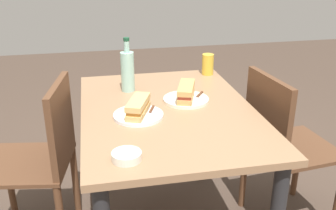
{
  "coord_description": "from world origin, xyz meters",
  "views": [
    {
      "loc": [
        1.63,
        -0.33,
        1.44
      ],
      "look_at": [
        0.0,
        0.0,
        0.75
      ],
      "focal_mm": 41.42,
      "sensor_mm": 36.0,
      "label": 1
    }
  ],
  "objects_px": {
    "plate_near": "(186,100)",
    "knife_near": "(197,97)",
    "chair_near": "(44,156)",
    "plate_far": "(138,115)",
    "beer_glass": "(208,64)",
    "olive_bowl": "(127,156)",
    "baguette_sandwich_far": "(138,107)",
    "dining_table": "(168,131)",
    "water_bottle": "(128,70)",
    "chair_far": "(281,143)",
    "baguette_sandwich_near": "(186,92)",
    "knife_far": "(150,113)"
  },
  "relations": [
    {
      "from": "plate_near",
      "to": "knife_near",
      "type": "relative_size",
      "value": 1.45
    },
    {
      "from": "chair_near",
      "to": "plate_far",
      "type": "bearing_deg",
      "value": 70.28
    },
    {
      "from": "beer_glass",
      "to": "olive_bowl",
      "type": "height_order",
      "value": "beer_glass"
    },
    {
      "from": "baguette_sandwich_far",
      "to": "olive_bowl",
      "type": "distance_m",
      "value": 0.37
    },
    {
      "from": "dining_table",
      "to": "knife_near",
      "type": "xyz_separation_m",
      "value": [
        -0.07,
        0.16,
        0.13
      ]
    },
    {
      "from": "chair_near",
      "to": "water_bottle",
      "type": "relative_size",
      "value": 3.08
    },
    {
      "from": "chair_far",
      "to": "beer_glass",
      "type": "xyz_separation_m",
      "value": [
        -0.48,
        -0.26,
        0.3
      ]
    },
    {
      "from": "beer_glass",
      "to": "plate_far",
      "type": "bearing_deg",
      "value": -42.32
    },
    {
      "from": "dining_table",
      "to": "knife_near",
      "type": "bearing_deg",
      "value": 114.52
    },
    {
      "from": "plate_near",
      "to": "beer_glass",
      "type": "distance_m",
      "value": 0.45
    },
    {
      "from": "plate_near",
      "to": "plate_far",
      "type": "relative_size",
      "value": 1.0
    },
    {
      "from": "knife_near",
      "to": "chair_near",
      "type": "bearing_deg",
      "value": -91.98
    },
    {
      "from": "plate_near",
      "to": "dining_table",
      "type": "bearing_deg",
      "value": -52.96
    },
    {
      "from": "plate_far",
      "to": "water_bottle",
      "type": "xyz_separation_m",
      "value": [
        -0.35,
        -0.01,
        0.1
      ]
    },
    {
      "from": "beer_glass",
      "to": "chair_near",
      "type": "bearing_deg",
      "value": -68.46
    },
    {
      "from": "baguette_sandwich_near",
      "to": "water_bottle",
      "type": "height_order",
      "value": "water_bottle"
    },
    {
      "from": "water_bottle",
      "to": "knife_far",
      "type": "bearing_deg",
      "value": 9.4
    },
    {
      "from": "baguette_sandwich_far",
      "to": "plate_far",
      "type": "bearing_deg",
      "value": 180.0
    },
    {
      "from": "plate_near",
      "to": "olive_bowl",
      "type": "bearing_deg",
      "value": -34.3
    },
    {
      "from": "olive_bowl",
      "to": "plate_far",
      "type": "bearing_deg",
      "value": 166.11
    },
    {
      "from": "knife_near",
      "to": "dining_table",
      "type": "bearing_deg",
      "value": -65.48
    },
    {
      "from": "dining_table",
      "to": "chair_far",
      "type": "height_order",
      "value": "chair_far"
    },
    {
      "from": "chair_near",
      "to": "beer_glass",
      "type": "bearing_deg",
      "value": 111.54
    },
    {
      "from": "chair_far",
      "to": "baguette_sandwich_far",
      "type": "height_order",
      "value": "chair_far"
    },
    {
      "from": "beer_glass",
      "to": "olive_bowl",
      "type": "distance_m",
      "value": 1.06
    },
    {
      "from": "plate_far",
      "to": "beer_glass",
      "type": "xyz_separation_m",
      "value": [
        -0.53,
        0.48,
        0.05
      ]
    },
    {
      "from": "chair_far",
      "to": "knife_near",
      "type": "bearing_deg",
      "value": -100.75
    },
    {
      "from": "plate_near",
      "to": "knife_near",
      "type": "height_order",
      "value": "knife_near"
    },
    {
      "from": "baguette_sandwich_near",
      "to": "knife_near",
      "type": "relative_size",
      "value": 1.4
    },
    {
      "from": "chair_far",
      "to": "baguette_sandwich_far",
      "type": "xyz_separation_m",
      "value": [
        0.05,
        -0.74,
        0.29
      ]
    },
    {
      "from": "plate_far",
      "to": "knife_far",
      "type": "distance_m",
      "value": 0.05
    },
    {
      "from": "dining_table",
      "to": "baguette_sandwich_near",
      "type": "height_order",
      "value": "baguette_sandwich_near"
    },
    {
      "from": "plate_far",
      "to": "knife_far",
      "type": "bearing_deg",
      "value": 81.55
    },
    {
      "from": "chair_far",
      "to": "knife_near",
      "type": "xyz_separation_m",
      "value": [
        -0.08,
        -0.44,
        0.26
      ]
    },
    {
      "from": "chair_far",
      "to": "plate_far",
      "type": "xyz_separation_m",
      "value": [
        0.05,
        -0.74,
        0.24
      ]
    },
    {
      "from": "chair_near",
      "to": "water_bottle",
      "type": "distance_m",
      "value": 0.59
    },
    {
      "from": "baguette_sandwich_far",
      "to": "plate_near",
      "type": "bearing_deg",
      "value": 119.23
    },
    {
      "from": "beer_glass",
      "to": "plate_near",
      "type": "bearing_deg",
      "value": -30.47
    },
    {
      "from": "knife_near",
      "to": "baguette_sandwich_far",
      "type": "relative_size",
      "value": 0.74
    },
    {
      "from": "water_bottle",
      "to": "dining_table",
      "type": "bearing_deg",
      "value": 28.63
    },
    {
      "from": "chair_near",
      "to": "knife_far",
      "type": "relative_size",
      "value": 5.03
    },
    {
      "from": "chair_far",
      "to": "baguette_sandwich_far",
      "type": "relative_size",
      "value": 4.17
    },
    {
      "from": "baguette_sandwich_near",
      "to": "beer_glass",
      "type": "xyz_separation_m",
      "value": [
        -0.39,
        0.23,
        0.01
      ]
    },
    {
      "from": "baguette_sandwich_far",
      "to": "water_bottle",
      "type": "relative_size",
      "value": 0.74
    },
    {
      "from": "baguette_sandwich_near",
      "to": "plate_far",
      "type": "bearing_deg",
      "value": -60.77
    },
    {
      "from": "chair_near",
      "to": "baguette_sandwich_far",
      "type": "xyz_separation_m",
      "value": [
        0.16,
        0.45,
        0.29
      ]
    },
    {
      "from": "chair_far",
      "to": "olive_bowl",
      "type": "relative_size",
      "value": 7.99
    },
    {
      "from": "knife_far",
      "to": "chair_far",
      "type": "bearing_deg",
      "value": 94.93
    },
    {
      "from": "dining_table",
      "to": "water_bottle",
      "type": "bearing_deg",
      "value": -151.37
    },
    {
      "from": "knife_near",
      "to": "water_bottle",
      "type": "xyz_separation_m",
      "value": [
        -0.21,
        -0.32,
        0.09
      ]
    }
  ]
}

